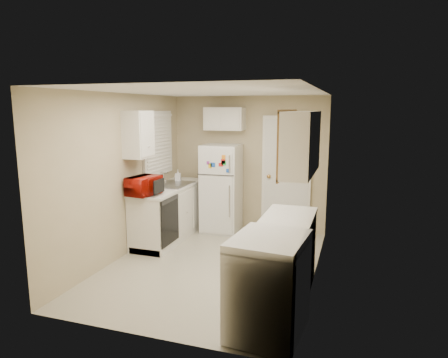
% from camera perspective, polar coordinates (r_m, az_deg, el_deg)
% --- Properties ---
extents(floor, '(3.80, 3.80, 0.00)m').
position_cam_1_polar(floor, '(5.78, -1.59, -12.15)').
color(floor, beige).
rests_on(floor, ground).
extents(ceiling, '(3.80, 3.80, 0.00)m').
position_cam_1_polar(ceiling, '(5.35, -1.72, 12.38)').
color(ceiling, white).
rests_on(ceiling, floor).
extents(wall_left, '(3.80, 3.80, 0.00)m').
position_cam_1_polar(wall_left, '(6.05, -14.21, 0.41)').
color(wall_left, tan).
rests_on(wall_left, floor).
extents(wall_right, '(3.80, 3.80, 0.00)m').
position_cam_1_polar(wall_right, '(5.14, 13.19, -1.23)').
color(wall_right, tan).
rests_on(wall_right, floor).
extents(wall_back, '(2.80, 2.80, 0.00)m').
position_cam_1_polar(wall_back, '(7.23, 3.48, 2.23)').
color(wall_back, tan).
rests_on(wall_back, floor).
extents(wall_front, '(2.80, 2.80, 0.00)m').
position_cam_1_polar(wall_front, '(3.75, -11.63, -5.33)').
color(wall_front, tan).
rests_on(wall_front, floor).
extents(left_counter, '(0.60, 1.80, 0.90)m').
position_cam_1_polar(left_counter, '(6.83, -7.76, -4.72)').
color(left_counter, silver).
rests_on(left_counter, floor).
extents(dishwasher, '(0.03, 0.58, 0.72)m').
position_cam_1_polar(dishwasher, '(6.18, -7.78, -5.93)').
color(dishwasher, black).
rests_on(dishwasher, floor).
extents(sink, '(0.54, 0.74, 0.16)m').
position_cam_1_polar(sink, '(6.87, -7.29, -1.12)').
color(sink, gray).
rests_on(sink, left_counter).
extents(microwave, '(0.54, 0.35, 0.34)m').
position_cam_1_polar(microwave, '(6.08, -11.37, -0.87)').
color(microwave, '#970F06').
rests_on(microwave, left_counter).
extents(soap_bottle, '(0.12, 0.12, 0.21)m').
position_cam_1_polar(soap_bottle, '(7.15, -6.60, 0.47)').
color(soap_bottle, silver).
rests_on(soap_bottle, left_counter).
extents(window_blinds, '(0.10, 0.98, 1.08)m').
position_cam_1_polar(window_blinds, '(6.89, -9.39, 5.07)').
color(window_blinds, silver).
rests_on(window_blinds, wall_left).
extents(upper_cabinet_left, '(0.30, 0.45, 0.70)m').
position_cam_1_polar(upper_cabinet_left, '(6.09, -12.15, 6.24)').
color(upper_cabinet_left, silver).
rests_on(upper_cabinet_left, wall_left).
extents(refrigerator, '(0.66, 0.65, 1.56)m').
position_cam_1_polar(refrigerator, '(7.09, -0.38, -1.36)').
color(refrigerator, silver).
rests_on(refrigerator, floor).
extents(cabinet_over_fridge, '(0.70, 0.30, 0.40)m').
position_cam_1_polar(cabinet_over_fridge, '(7.14, 0.10, 8.59)').
color(cabinet_over_fridge, silver).
rests_on(cabinet_over_fridge, wall_back).
extents(interior_door, '(0.86, 0.06, 2.08)m').
position_cam_1_polar(interior_door, '(7.07, 8.87, 0.48)').
color(interior_door, silver).
rests_on(interior_door, floor).
extents(right_counter, '(0.60, 2.00, 0.90)m').
position_cam_1_polar(right_counter, '(4.63, 8.09, -12.04)').
color(right_counter, silver).
rests_on(right_counter, floor).
extents(stove, '(0.73, 0.87, 0.99)m').
position_cam_1_polar(stove, '(4.02, 6.34, -14.81)').
color(stove, silver).
rests_on(stove, floor).
extents(upper_cabinet_right, '(0.30, 1.20, 0.70)m').
position_cam_1_polar(upper_cabinet_right, '(4.58, 11.04, 5.09)').
color(upper_cabinet_right, silver).
rests_on(upper_cabinet_right, wall_right).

